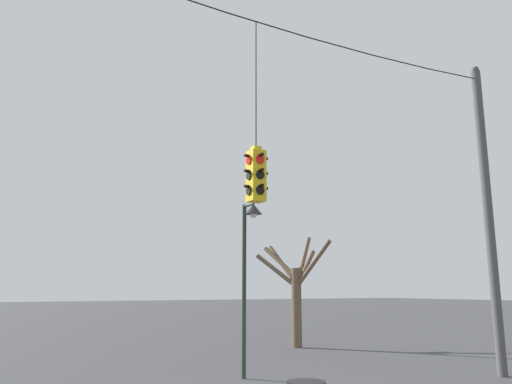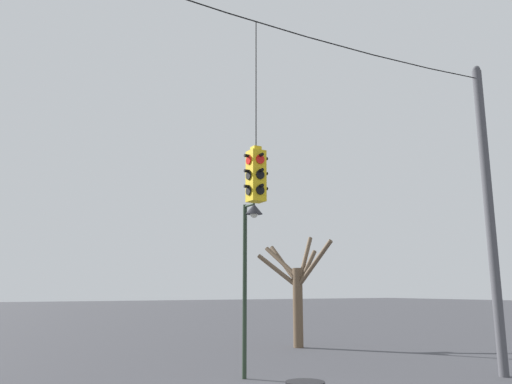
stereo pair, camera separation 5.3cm
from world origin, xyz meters
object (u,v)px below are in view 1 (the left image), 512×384
Objects in this scene: bare_tree at (295,288)px; street_lamp at (249,246)px; traffic_light_over_intersection at (256,174)px; utility_pole_right at (488,213)px.

street_lamp is at bearing -133.52° from bare_tree.
traffic_light_over_intersection is at bearing -128.54° from bare_tree.
utility_pole_right is at bearing -84.10° from bare_tree.
utility_pole_right is at bearing -25.11° from street_lamp.
street_lamp is 1.01× the size of bare_tree.
utility_pole_right reaches higher than street_lamp.
street_lamp is (-6.43, 3.01, -1.04)m from utility_pole_right.
utility_pole_right is 2.17× the size of traffic_light_over_intersection.
traffic_light_over_intersection is 0.90× the size of bare_tree.
bare_tree is (7.03, 8.83, -2.40)m from traffic_light_over_intersection.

